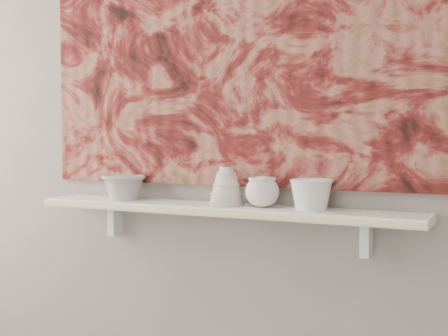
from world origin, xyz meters
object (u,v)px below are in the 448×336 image
Objects in this scene: bowl_grey at (124,187)px; cup_cream at (262,192)px; bell_vessel at (226,186)px; bowl_white at (311,194)px; shelf at (220,209)px; painting at (230,30)px.

bowl_grey is 1.43× the size of cup_cream.
bowl_white is at bearing 0.00° from bell_vessel.
shelf is 8.55× the size of bowl_grey.
painting is 11.21× the size of bell_vessel.
bell_vessel reaches higher than bowl_grey.
cup_cream reaches higher than bowl_grey.
painting is at bearing 90.00° from shelf.
painting reaches higher than bowl_white.
bell_vessel is (-0.13, 0.00, 0.01)m from cup_cream.
bell_vessel reaches higher than cup_cream.
bowl_white is (0.73, 0.00, 0.00)m from bowl_grey.
cup_cream is 0.85× the size of bell_vessel.
painting is 10.79× the size of bowl_white.
shelf is 0.33m from bowl_white.
cup_cream is at bearing -27.23° from painting.
bowl_white is (0.17, 0.00, -0.00)m from cup_cream.
painting is 0.65m from bowl_white.
bowl_white reaches higher than bowl_grey.
bowl_white is (0.33, -0.08, -0.56)m from painting.
painting is at bearing 11.35° from bowl_grey.
shelf is at bearing 180.00° from bowl_white.
shelf is at bearing -90.00° from painting.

